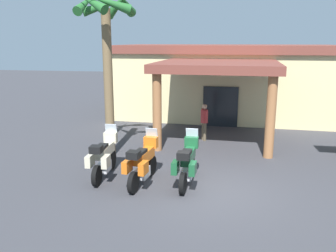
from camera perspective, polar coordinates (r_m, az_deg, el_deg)
The scene contains 7 objects.
ground_plane at distance 10.89m, azimuth 6.59°, elevation -10.27°, with size 80.00×80.00×0.00m, color #38383D.
motel_building at distance 21.53m, azimuth 9.12°, elevation 7.37°, with size 12.74×12.13×4.16m.
motorcycle_cream at distance 11.76m, azimuth -10.28°, elevation -4.92°, with size 0.72×2.21×1.61m.
motorcycle_orange at distance 11.07m, azimuth -4.13°, elevation -5.91°, with size 0.77×2.21×1.61m.
motorcycle_green at distance 11.02m, azimuth 3.14°, elevation -6.00°, with size 0.72×2.21×1.61m.
pedestrian at distance 15.89m, azimuth 5.86°, elevation 1.02°, with size 0.32×0.48×1.66m.
palm_tree_roadside at distance 13.56m, azimuth -9.88°, elevation 14.47°, with size 2.27×2.40×6.41m.
Camera 1 is at (0.56, -9.96, 4.38)m, focal length 37.83 mm.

